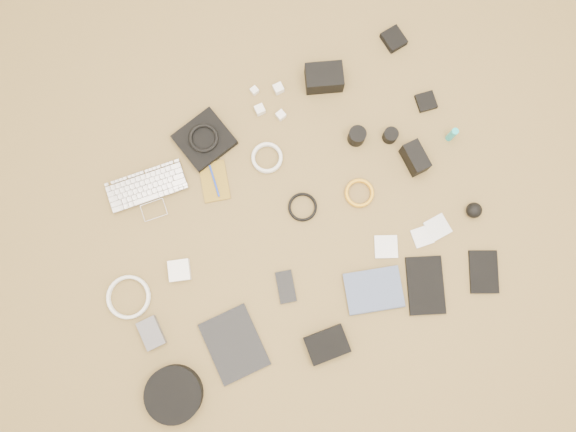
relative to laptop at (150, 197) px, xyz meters
name	(u,v)px	position (x,y,z in m)	size (l,w,h in m)	color
room_shell	(306,107)	(0.45, -0.31, 1.24)	(4.04, 4.04, 2.58)	brown
laptop	(150,197)	(0.00, 0.00, 0.00)	(0.29, 0.20, 0.02)	#BABBBF
headphone_pouch	(204,140)	(0.26, 0.12, 0.00)	(0.18, 0.17, 0.03)	black
headphones	(204,138)	(0.26, 0.12, 0.03)	(0.11, 0.11, 0.01)	black
charger_a	(254,91)	(0.51, 0.22, 0.00)	(0.03, 0.03, 0.02)	white
charger_b	(260,110)	(0.50, 0.14, 0.00)	(0.03, 0.03, 0.03)	white
charger_c	(278,89)	(0.60, 0.19, 0.00)	(0.03, 0.03, 0.03)	white
charger_d	(281,115)	(0.56, 0.09, 0.00)	(0.03, 0.03, 0.03)	white
dslr_camera	(324,78)	(0.77, 0.15, 0.03)	(0.14, 0.10, 0.08)	black
lens_pouch	(394,39)	(1.08, 0.20, 0.00)	(0.07, 0.08, 0.03)	black
notebook_olive	(215,181)	(0.24, -0.04, -0.01)	(0.10, 0.15, 0.01)	olive
pen_blue	(214,181)	(0.24, -0.04, 0.00)	(0.01, 0.01, 0.12)	#1631B3
cable_white_a	(267,158)	(0.45, -0.04, 0.00)	(0.12, 0.12, 0.01)	white
lens_a	(357,136)	(0.78, -0.10, 0.02)	(0.06, 0.06, 0.07)	black
lens_b	(390,135)	(0.90, -0.15, 0.01)	(0.05, 0.05, 0.05)	black
card_reader	(426,102)	(1.09, -0.08, 0.00)	(0.07, 0.07, 0.02)	black
power_brick	(179,270)	(0.00, -0.29, 0.00)	(0.08, 0.08, 0.03)	white
cable_white_b	(129,297)	(-0.20, -0.31, 0.00)	(0.16, 0.16, 0.01)	white
cable_black	(303,207)	(0.50, -0.26, -0.01)	(0.11, 0.11, 0.01)	black
cable_yellow	(359,193)	(0.71, -0.30, -0.01)	(0.11, 0.11, 0.01)	orange
flash	(415,158)	(0.94, -0.26, 0.03)	(0.06, 0.11, 0.08)	black
lens_cleaner	(452,135)	(1.10, -0.24, 0.03)	(0.03, 0.03, 0.09)	#1BAFB5
battery_charger	(151,333)	(-0.18, -0.46, 0.00)	(0.07, 0.11, 0.03)	#545458
tablet	(234,344)	(0.08, -0.61, -0.01)	(0.18, 0.23, 0.01)	black
phone	(286,287)	(0.32, -0.50, -0.01)	(0.06, 0.11, 0.01)	black
filter_case_left	(386,247)	(0.71, -0.51, -0.01)	(0.08, 0.08, 0.01)	silver
filter_case_mid	(422,237)	(0.85, -0.53, -0.01)	(0.07, 0.07, 0.01)	silver
filter_case_right	(438,227)	(0.92, -0.52, -0.01)	(0.08, 0.08, 0.01)	silver
air_blower	(474,210)	(1.06, -0.52, 0.02)	(0.06, 0.06, 0.06)	black
headphone_case	(174,394)	(-0.18, -0.68, 0.02)	(0.20, 0.20, 0.05)	black
drive_case	(327,345)	(0.38, -0.74, 0.01)	(0.14, 0.10, 0.04)	black
paperback	(377,311)	(0.59, -0.71, 0.00)	(0.15, 0.20, 0.02)	#435172
notebook_black_a	(425,285)	(0.78, -0.70, 0.00)	(0.13, 0.21, 0.01)	black
notebook_black_b	(484,272)	(1.00, -0.74, 0.00)	(0.10, 0.15, 0.01)	black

